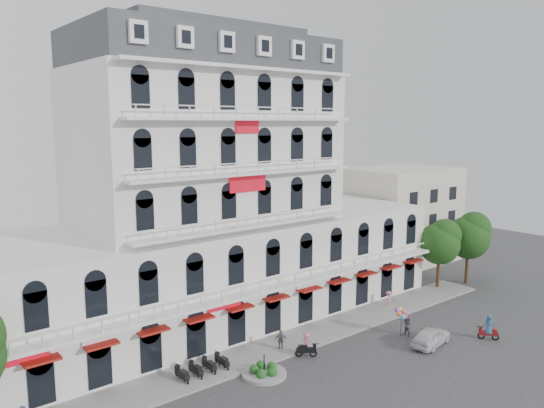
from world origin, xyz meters
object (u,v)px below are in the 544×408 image
at_px(parked_car, 431,336).
at_px(rider_east, 489,327).
at_px(rider_center, 306,344).
at_px(balloon_vendor, 405,322).

bearing_deg(parked_car, rider_east, -126.04).
bearing_deg(parked_car, rider_center, 53.44).
bearing_deg(rider_east, balloon_vendor, 7.79).
distance_m(rider_center, balloon_vendor, 9.44).
xyz_separation_m(rider_center, balloon_vendor, (9.16, -2.27, 0.24)).
bearing_deg(rider_center, rider_east, 12.77).
distance_m(parked_car, rider_center, 10.41).
height_order(rider_east, rider_center, rider_east).
distance_m(rider_east, rider_center, 15.61).
xyz_separation_m(parked_car, rider_center, (-9.27, 4.74, 0.28)).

